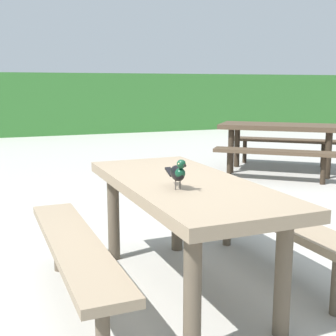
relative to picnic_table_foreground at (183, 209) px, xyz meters
name	(u,v)px	position (x,y,z in m)	size (l,w,h in m)	color
ground_plane	(161,285)	(-0.10, 0.12, -0.56)	(60.00, 60.00, 0.00)	#A3A099
hedge_wall	(31,104)	(-0.10, 10.21, 0.26)	(28.00, 1.25, 1.63)	#387A33
picnic_table_foreground	(183,209)	(0.00, 0.00, 0.00)	(1.72, 1.82, 0.74)	#84725B
bird_grackle	(178,172)	(-0.13, -0.23, 0.29)	(0.07, 0.29, 0.18)	black
picnic_table_mid_left	(280,136)	(2.98, 3.23, 0.00)	(2.39, 2.38, 0.74)	#473828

